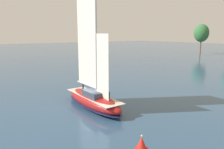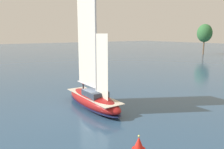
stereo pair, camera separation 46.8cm
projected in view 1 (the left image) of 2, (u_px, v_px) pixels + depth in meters
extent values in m
plane|color=#2D4C6B|center=(93.00, 107.00, 28.14)|extent=(400.00, 400.00, 0.00)
cylinder|color=brown|center=(200.00, 46.00, 101.63)|extent=(0.59, 0.59, 7.43)
ellipsoid|color=#336B38|center=(201.00, 33.00, 100.54)|extent=(6.69, 6.69, 8.17)
ellipsoid|color=maroon|center=(93.00, 100.00, 27.96)|extent=(11.39, 3.34, 1.93)
ellipsoid|color=#19234C|center=(93.00, 104.00, 28.06)|extent=(11.51, 3.37, 0.23)
cube|color=beige|center=(93.00, 96.00, 27.86)|extent=(10.03, 2.81, 0.06)
cube|color=#333D4C|center=(95.00, 94.00, 27.32)|extent=(3.21, 2.27, 0.79)
cylinder|color=silver|center=(96.00, 40.00, 25.82)|extent=(0.23, 0.23, 14.19)
cylinder|color=silver|center=(87.00, 85.00, 28.96)|extent=(5.11, 0.26, 0.19)
cube|color=silver|center=(86.00, 40.00, 27.73)|extent=(4.70, 0.10, 11.63)
cube|color=silver|center=(102.00, 68.00, 25.33)|extent=(2.50, 0.06, 7.80)
cylinder|color=#232838|center=(83.00, 87.00, 30.72)|extent=(0.20, 0.20, 0.85)
cylinder|color=red|center=(83.00, 82.00, 30.58)|extent=(0.34, 0.34, 0.65)
sphere|color=tan|center=(83.00, 79.00, 30.50)|extent=(0.24, 0.24, 0.24)
cone|color=red|center=(142.00, 143.00, 16.42)|extent=(0.78, 0.78, 0.95)
sphere|color=#F2F266|center=(142.00, 136.00, 16.32)|extent=(0.16, 0.16, 0.16)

